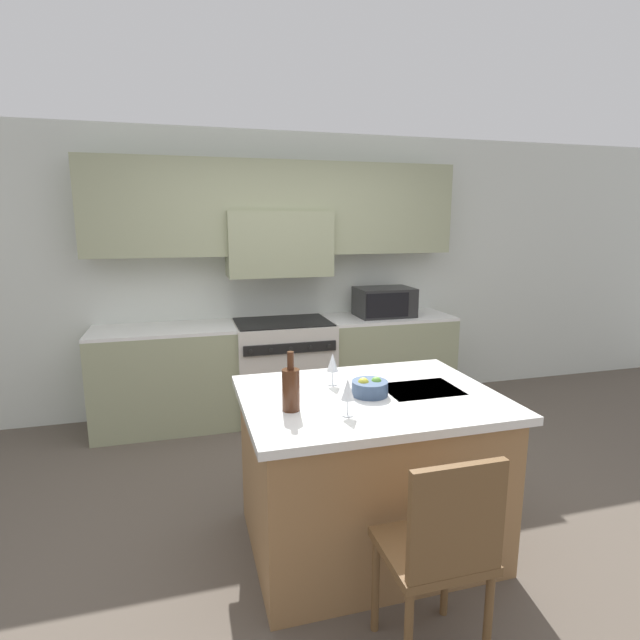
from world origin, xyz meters
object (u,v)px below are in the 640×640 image
(wine_glass_near, at_px, (348,390))
(range_stove, at_px, (283,369))
(island_chair, at_px, (441,548))
(wine_glass_far, at_px, (333,363))
(microwave, at_px, (384,302))
(wine_bottle, at_px, (291,388))
(fruit_bowl, at_px, (370,387))

(wine_glass_near, bearing_deg, range_stove, 86.48)
(range_stove, xyz_separation_m, wine_glass_near, (-0.14, -2.33, 0.58))
(island_chair, height_order, wine_glass_far, wine_glass_far)
(range_stove, height_order, microwave, microwave)
(range_stove, xyz_separation_m, microwave, (1.04, 0.02, 0.60))
(microwave, height_order, wine_bottle, wine_bottle)
(range_stove, height_order, wine_glass_near, wine_glass_near)
(range_stove, bearing_deg, wine_glass_far, -92.37)
(island_chair, relative_size, fruit_bowl, 4.88)
(wine_glass_far, relative_size, fruit_bowl, 0.95)
(range_stove, relative_size, island_chair, 0.95)
(microwave, xyz_separation_m, wine_glass_far, (-1.11, -1.88, -0.02))
(microwave, xyz_separation_m, wine_glass_near, (-1.18, -2.35, -0.02))
(microwave, relative_size, wine_bottle, 1.81)
(wine_glass_far, bearing_deg, wine_glass_near, -98.03)
(wine_glass_near, bearing_deg, fruit_bowl, 49.24)
(wine_glass_near, bearing_deg, island_chair, -71.18)
(microwave, bearing_deg, wine_glass_near, -116.68)
(range_stove, xyz_separation_m, wine_bottle, (-0.40, -2.19, 0.57))
(island_chair, distance_m, wine_glass_near, 0.80)
(range_stove, distance_m, microwave, 1.20)
(microwave, bearing_deg, wine_glass_far, -120.68)
(range_stove, xyz_separation_m, island_chair, (0.06, -2.93, 0.10))
(microwave, height_order, wine_glass_far, microwave)
(range_stove, bearing_deg, microwave, 1.03)
(wine_glass_far, bearing_deg, range_stove, 87.63)
(microwave, distance_m, island_chair, 3.14)
(microwave, xyz_separation_m, island_chair, (-0.98, -2.94, -0.51))
(island_chair, height_order, wine_glass_near, wine_glass_near)
(wine_glass_near, bearing_deg, wine_glass_far, 81.97)
(island_chair, xyz_separation_m, wine_glass_far, (-0.14, 1.07, 0.49))
(microwave, bearing_deg, fruit_bowl, -114.73)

